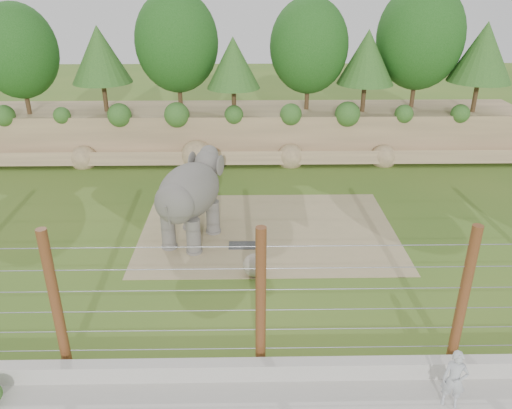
{
  "coord_description": "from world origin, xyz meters",
  "views": [
    {
      "loc": [
        -0.3,
        -14.62,
        9.2
      ],
      "look_at": [
        0.0,
        2.0,
        1.6
      ],
      "focal_mm": 35.0,
      "sensor_mm": 36.0,
      "label": 1
    }
  ],
  "objects_px": {
    "zookeeper": "(454,380)",
    "barrier_fence": "(261,300)",
    "stone_ball": "(255,265)",
    "elephant": "(190,202)"
  },
  "relations": [
    {
      "from": "zookeeper",
      "to": "barrier_fence",
      "type": "bearing_deg",
      "value": -178.0
    },
    {
      "from": "zookeeper",
      "to": "elephant",
      "type": "bearing_deg",
      "value": 150.08
    },
    {
      "from": "stone_ball",
      "to": "zookeeper",
      "type": "relative_size",
      "value": 0.52
    },
    {
      "from": "barrier_fence",
      "to": "elephant",
      "type": "bearing_deg",
      "value": 109.86
    },
    {
      "from": "elephant",
      "to": "stone_ball",
      "type": "xyz_separation_m",
      "value": [
        2.36,
        -2.58,
        -1.17
      ]
    },
    {
      "from": "elephant",
      "to": "stone_ball",
      "type": "relative_size",
      "value": 4.93
    },
    {
      "from": "barrier_fence",
      "to": "zookeeper",
      "type": "bearing_deg",
      "value": -18.21
    },
    {
      "from": "barrier_fence",
      "to": "zookeeper",
      "type": "distance_m",
      "value": 4.82
    },
    {
      "from": "stone_ball",
      "to": "zookeeper",
      "type": "bearing_deg",
      "value": -51.39
    },
    {
      "from": "elephant",
      "to": "zookeeper",
      "type": "height_order",
      "value": "elephant"
    }
  ]
}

